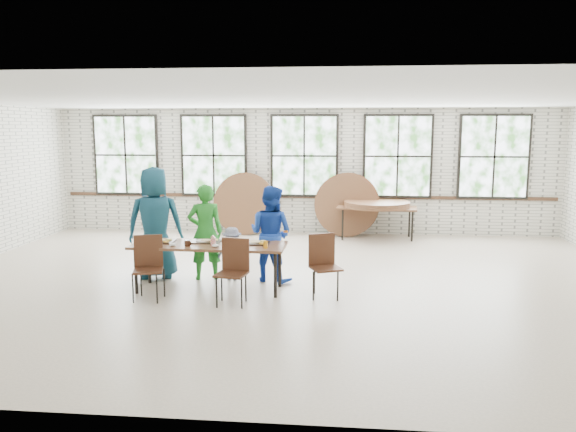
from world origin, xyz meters
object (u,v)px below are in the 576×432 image
at_px(chair_near_right, 234,265).
at_px(storage_table, 377,209).
at_px(dining_table, 209,247).
at_px(chair_near_left, 148,262).

distance_m(chair_near_right, storage_table, 5.61).
height_order(dining_table, chair_near_left, chair_near_left).
height_order(chair_near_right, storage_table, chair_near_right).
xyz_separation_m(chair_near_left, storage_table, (3.67, 4.98, 0.13)).
distance_m(chair_near_left, storage_table, 6.19).
xyz_separation_m(dining_table, chair_near_right, (0.51, -0.60, -0.13)).
bearing_deg(dining_table, chair_near_right, -48.79).
xyz_separation_m(chair_near_right, storage_table, (2.36, 5.09, 0.13)).
bearing_deg(chair_near_left, chair_near_right, -19.80).
bearing_deg(storage_table, chair_near_left, -120.46).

